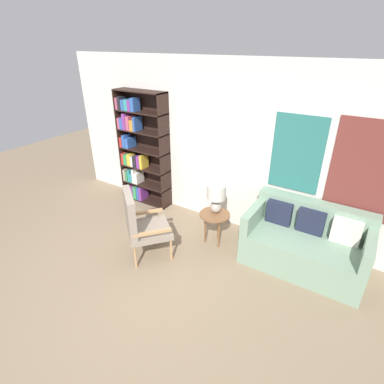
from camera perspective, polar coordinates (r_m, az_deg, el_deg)
name	(u,v)px	position (r m, az deg, el deg)	size (l,w,h in m)	color
ground_plane	(146,287)	(4.16, -8.66, -17.43)	(14.00, 14.00, 0.00)	#847056
wall_back	(226,147)	(4.89, 6.48, 8.47)	(6.40, 0.08, 2.70)	silver
bookshelf	(138,151)	(5.80, -10.22, 7.64)	(1.02, 0.30, 2.13)	black
armchair	(139,221)	(4.35, -9.97, -5.55)	(0.85, 0.85, 1.04)	tan
couch	(305,243)	(4.54, 20.75, -9.12)	(1.60, 0.86, 0.88)	gray
side_table	(215,217)	(4.62, 4.33, -4.85)	(0.47, 0.47, 0.53)	brown
table_lamp	(216,195)	(4.49, 4.64, -0.63)	(0.29, 0.29, 0.46)	#A59E93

